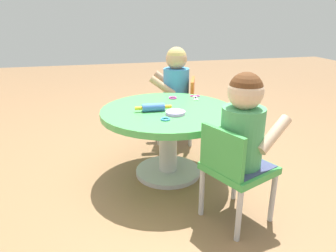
{
  "coord_description": "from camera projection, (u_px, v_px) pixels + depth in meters",
  "views": [
    {
      "loc": [
        -1.86,
        0.45,
        1.05
      ],
      "look_at": [
        0.0,
        0.0,
        0.35
      ],
      "focal_mm": 33.38,
      "sensor_mm": 36.0,
      "label": 1
    }
  ],
  "objects": [
    {
      "name": "cookie_cutter_0",
      "position": [
        165.0,
        119.0,
        1.8
      ],
      "size": [
        0.06,
        0.06,
        0.01
      ],
      "primitive_type": "torus",
      "color": "#3F99D8",
      "rests_on": "craft_table"
    },
    {
      "name": "child_chair_left",
      "position": [
        234.0,
        169.0,
        1.57
      ],
      "size": [
        0.39,
        0.39,
        0.54
      ],
      "color": "#B7B7BC",
      "rests_on": "ground"
    },
    {
      "name": "craft_scissors",
      "position": [
        195.0,
        97.0,
        2.28
      ],
      "size": [
        0.14,
        0.08,
        0.01
      ],
      "color": "silver",
      "rests_on": "craft_table"
    },
    {
      "name": "cookie_cutter_1",
      "position": [
        173.0,
        98.0,
        2.24
      ],
      "size": [
        0.06,
        0.06,
        0.01
      ],
      "primitive_type": "torus",
      "color": "#D83FA5",
      "rests_on": "craft_table"
    },
    {
      "name": "rolling_pin",
      "position": [
        153.0,
        107.0,
        1.95
      ],
      "size": [
        0.06,
        0.23,
        0.05
      ],
      "color": "#3F72CC",
      "rests_on": "craft_table"
    },
    {
      "name": "seated_child_left",
      "position": [
        243.0,
        125.0,
        1.52
      ],
      "size": [
        0.38,
        0.42,
        0.51
      ],
      "color": "#3F4772",
      "rests_on": "ground"
    },
    {
      "name": "playdough_blob_0",
      "position": [
        175.0,
        113.0,
        1.89
      ],
      "size": [
        0.12,
        0.12,
        0.02
      ],
      "primitive_type": "cylinder",
      "color": "#CC99E5",
      "rests_on": "craft_table"
    },
    {
      "name": "child_chair_right",
      "position": [
        180.0,
        106.0,
        2.62
      ],
      "size": [
        0.38,
        0.38,
        0.54
      ],
      "color": "#B7B7BC",
      "rests_on": "ground"
    },
    {
      "name": "seated_child_right",
      "position": [
        176.0,
        79.0,
        2.55
      ],
      "size": [
        0.37,
        0.42,
        0.51
      ],
      "color": "#3F4772",
      "rests_on": "ground"
    },
    {
      "name": "craft_table",
      "position": [
        168.0,
        126.0,
        2.04
      ],
      "size": [
        0.86,
        0.86,
        0.46
      ],
      "color": "silver",
      "rests_on": "ground"
    },
    {
      "name": "ground_plane",
      "position": [
        168.0,
        173.0,
        2.16
      ],
      "size": [
        10.0,
        10.0,
        0.0
      ],
      "primitive_type": "plane",
      "color": "olive"
    }
  ]
}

